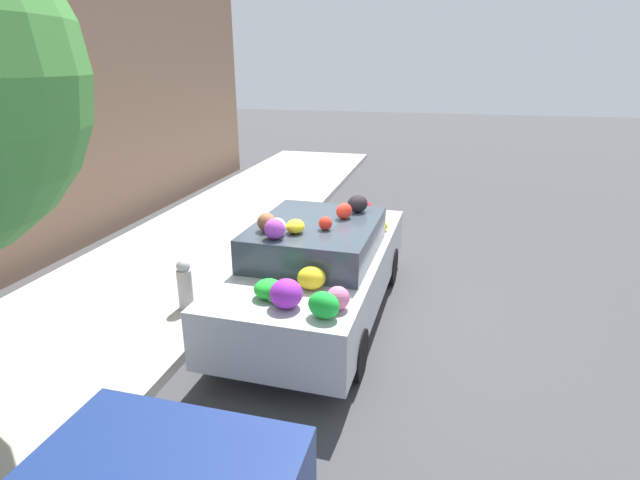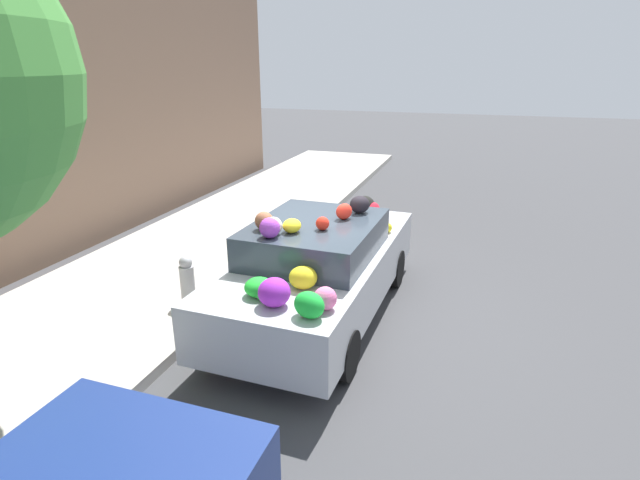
% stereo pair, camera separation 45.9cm
% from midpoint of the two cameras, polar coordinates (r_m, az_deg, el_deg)
% --- Properties ---
extents(ground_plane, '(60.00, 60.00, 0.00)m').
position_cam_midpoint_polar(ground_plane, '(7.00, -2.99, -8.36)').
color(ground_plane, '#424244').
extents(sidewalk_curb, '(24.00, 3.20, 0.14)m').
position_cam_midpoint_polar(sidewalk_curb, '(8.12, -21.64, -5.18)').
color(sidewalk_curb, '#B2ADA3').
rests_on(sidewalk_curb, ground).
extents(fire_hydrant, '(0.20, 0.20, 0.70)m').
position_cam_midpoint_polar(fire_hydrant, '(6.98, -17.03, -4.91)').
color(fire_hydrant, '#B2B2B7').
rests_on(fire_hydrant, sidewalk_curb).
extents(art_car, '(4.21, 1.82, 1.62)m').
position_cam_midpoint_polar(art_car, '(6.62, -2.02, -2.98)').
color(art_car, '#B7BABF').
rests_on(art_car, ground).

